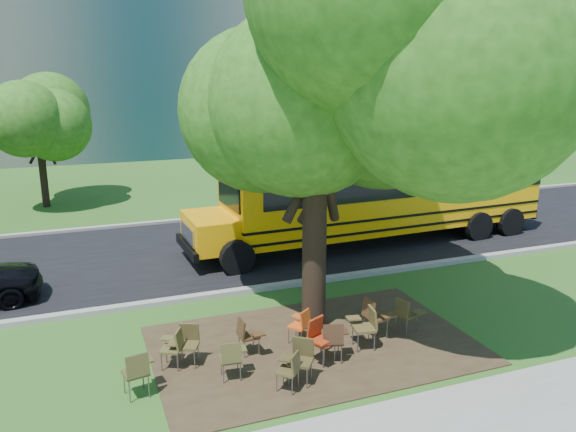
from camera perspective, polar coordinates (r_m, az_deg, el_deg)
name	(u,v)px	position (r m, az deg, el deg)	size (l,w,h in m)	color
ground	(264,343)	(12.89, -2.43, -12.79)	(160.00, 160.00, 0.00)	#2F581B
dirt_patch	(314,345)	(12.79, 2.66, -12.96)	(7.00, 4.50, 0.03)	#382819
asphalt_road	(198,252)	(19.17, -9.10, -3.60)	(80.00, 8.00, 0.04)	black
kerb_near	(229,293)	(15.48, -5.99, -7.75)	(80.00, 0.25, 0.14)	gray
kerb_far	(177,221)	(23.03, -11.23, -0.50)	(80.00, 0.25, 0.14)	gray
bg_tree_2	(36,112)	(26.98, -24.19, 9.62)	(4.80, 4.80, 6.62)	black
bg_tree_3	(329,91)	(27.46, 4.19, 12.59)	(5.60, 5.60, 7.84)	black
bg_tree_4	(479,103)	(30.93, 18.80, 10.81)	(5.00, 5.00, 6.85)	black
main_tree	(316,80)	(12.32, 2.89, 13.67)	(7.20, 7.20, 9.35)	black
school_bus	(384,191)	(20.07, 9.75, 2.54)	(13.04, 3.37, 3.16)	#FDA708
chair_0	(138,369)	(11.10, -15.04, -14.79)	(0.62, 0.63, 0.92)	#49451F
chair_1	(232,356)	(11.31, -5.72, -13.97)	(0.59, 0.50, 0.85)	#4D4A21
chair_2	(290,367)	(10.95, 0.25, -15.12)	(0.55, 0.69, 0.80)	#4B4020
chair_3	(300,356)	(11.18, 1.21, -14.05)	(0.78, 0.61, 0.91)	#453B1D
chair_4	(333,338)	(11.89, 4.63, -12.23)	(0.71, 0.55, 0.92)	#3D2416
chair_5	(319,336)	(11.87, 3.19, -12.11)	(0.65, 0.77, 0.96)	#A42F11
chair_6	(366,323)	(12.53, 7.93, -10.75)	(0.57, 0.70, 0.96)	brown
chair_7	(406,312)	(13.38, 11.91, -9.54)	(0.63, 0.58, 0.86)	#47401E
chair_8	(174,345)	(11.91, -11.51, -12.68)	(0.55, 0.70, 0.85)	brown
chair_9	(187,340)	(11.99, -10.24, -12.33)	(0.72, 0.56, 0.88)	brown
chair_10	(247,333)	(12.18, -4.19, -11.79)	(0.53, 0.55, 0.84)	#442C18
chair_11	(301,323)	(12.64, 1.34, -10.78)	(0.56, 0.70, 0.83)	#DB5217
chair_12	(375,314)	(12.98, 8.78, -9.84)	(0.59, 0.63, 0.97)	#4C321B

